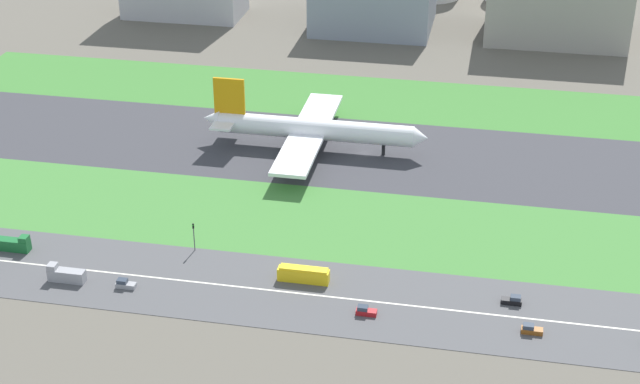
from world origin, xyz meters
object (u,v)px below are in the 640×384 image
object	(u,v)px
car_2	(365,311)
traffic_light	(194,235)
truck_0	(14,244)
car_5	(531,329)
car_1	(125,284)
airliner	(310,129)
bus_0	(304,275)
truck_1	(66,275)
car_0	(513,300)

from	to	relation	value
car_2	traffic_light	xyz separation A→B (m)	(-43.40, 17.99, 3.37)
truck_0	traffic_light	world-z (taller)	traffic_light
car_5	car_1	size ratio (longest dim) A/B	1.00
car_5	traffic_light	world-z (taller)	traffic_light
airliner	traffic_light	distance (m)	61.98
airliner	truck_0	distance (m)	89.03
car_5	bus_0	distance (m)	50.95
truck_1	car_5	xyz separation A→B (m)	(102.16, 0.00, -0.75)
truck_1	traffic_light	world-z (taller)	traffic_light
airliner	truck_1	world-z (taller)	airliner
truck_1	car_0	distance (m)	98.75
airliner	bus_0	xyz separation A→B (m)	(12.50, -68.00, -4.41)
car_1	traffic_light	distance (m)	21.04
airliner	car_2	world-z (taller)	airliner
airliner	car_5	world-z (taller)	airliner
bus_0	car_1	bearing A→B (deg)	-165.35
car_0	car_1	world-z (taller)	same
car_5	car_2	distance (m)	34.45
airliner	car_1	world-z (taller)	airliner
bus_0	car_1	xyz separation A→B (m)	(-38.26, -10.00, -0.90)
car_5	car_0	distance (m)	10.74
bus_0	car_1	size ratio (longest dim) A/B	2.64
airliner	bus_0	size ratio (longest dim) A/B	5.60
car_5	bus_0	world-z (taller)	bus_0
airliner	bus_0	distance (m)	69.28
car_0	car_1	distance (m)	84.88
truck_1	traffic_light	bearing A→B (deg)	-143.49
truck_1	truck_0	bearing A→B (deg)	-29.64
airliner	traffic_light	bearing A→B (deg)	-104.39
airliner	car_0	world-z (taller)	airliner
car_5	car_0	world-z (taller)	same
car_2	car_0	bearing A→B (deg)	-161.86
truck_1	car_5	distance (m)	102.16
truck_0	car_1	size ratio (longest dim) A/B	1.91
truck_0	truck_1	world-z (taller)	same
car_2	car_5	bearing A→B (deg)	-180.00
car_2	traffic_light	world-z (taller)	traffic_light
car_0	car_5	bearing A→B (deg)	-68.58
airliner	car_0	size ratio (longest dim) A/B	14.77
truck_1	car_2	distance (m)	67.71
car_1	truck_0	bearing A→B (deg)	-17.60
bus_0	car_1	distance (m)	39.55
airliner	truck_0	xyz separation A→B (m)	(-57.28, -68.00, -4.56)
car_5	airliner	bearing A→B (deg)	-51.32
truck_0	airliner	bearing A→B (deg)	49.89
bus_0	traffic_light	size ratio (longest dim) A/B	1.61
truck_0	car_5	world-z (taller)	truck_0
traffic_light	truck_1	bearing A→B (deg)	-143.49
car_5	car_2	world-z (taller)	same
car_0	bus_0	bearing A→B (deg)	-180.00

